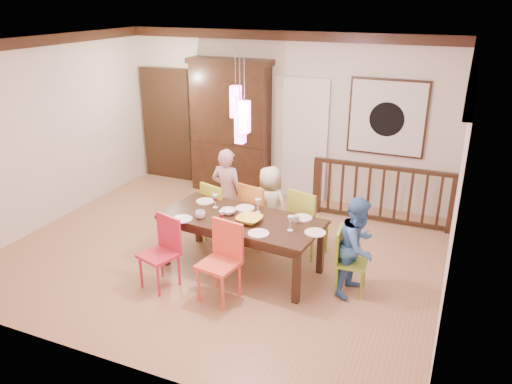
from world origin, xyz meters
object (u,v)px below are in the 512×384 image
at_px(china_hutch, 231,127).
at_px(person_far_left, 227,193).
at_px(person_far_mid, 270,207).
at_px(chair_far_left, 221,207).
at_px(balustrade, 382,193).
at_px(person_end_right, 358,246).
at_px(chair_end_right, 352,257).
at_px(dining_table, 241,224).

bearing_deg(china_hutch, person_far_left, -66.18).
bearing_deg(person_far_left, china_hutch, -63.73).
height_order(china_hutch, person_far_mid, china_hutch).
distance_m(chair_far_left, china_hutch, 2.18).
xyz_separation_m(balustrade, person_end_right, (0.08, -2.21, 0.12)).
relative_size(chair_end_right, person_far_left, 0.60).
bearing_deg(dining_table, chair_end_right, 6.12).
relative_size(chair_end_right, person_far_mid, 0.68).
xyz_separation_m(balustrade, person_far_left, (-2.07, -1.40, 0.19)).
relative_size(person_far_left, person_end_right, 1.10).
relative_size(dining_table, chair_far_left, 2.35).
relative_size(person_far_left, person_far_mid, 1.14).
bearing_deg(china_hutch, chair_end_right, -41.91).
bearing_deg(balustrade, chair_far_left, -143.93).
height_order(dining_table, chair_end_right, chair_end_right).
bearing_deg(chair_far_left, china_hutch, -50.77).
bearing_deg(dining_table, balustrade, 62.34).
relative_size(person_far_mid, person_end_right, 0.97).
bearing_deg(chair_end_right, person_far_mid, 55.64).
bearing_deg(chair_far_left, dining_table, 151.74).
bearing_deg(person_end_right, china_hutch, 63.93).
relative_size(chair_end_right, balustrade, 0.37).
relative_size(chair_end_right, person_end_right, 0.66).
distance_m(china_hutch, person_far_left, 1.98).
relative_size(chair_end_right, china_hutch, 0.34).
distance_m(chair_end_right, person_end_right, 0.16).
bearing_deg(dining_table, china_hutch, 123.28).
bearing_deg(balustrade, dining_table, -123.59).
distance_m(dining_table, person_end_right, 1.52).
xyz_separation_m(chair_far_left, balustrade, (2.09, 1.58, -0.03)).
relative_size(china_hutch, person_far_left, 1.77).
height_order(chair_end_right, china_hutch, china_hutch).
bearing_deg(dining_table, person_far_left, 131.32).
bearing_deg(china_hutch, person_end_right, -41.16).
bearing_deg(dining_table, person_far_mid, 89.23).
relative_size(chair_far_left, person_end_right, 0.74).
distance_m(balustrade, person_far_left, 2.51).
distance_m(dining_table, chair_far_left, 0.95).
height_order(person_far_mid, person_end_right, person_end_right).
height_order(chair_end_right, balustrade, balustrade).
height_order(chair_end_right, person_far_left, person_far_left).
distance_m(dining_table, person_far_left, 1.06).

